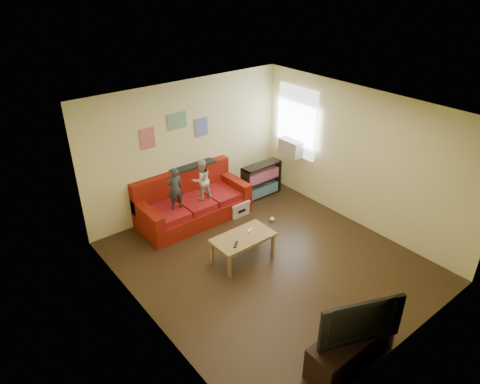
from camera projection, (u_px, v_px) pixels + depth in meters
room_shell at (271, 194)px, 6.86m from camera, size 4.52×5.02×2.72m
sofa at (192, 203)px, 8.65m from camera, size 2.24×1.03×0.98m
child_a at (175, 189)px, 8.01m from camera, size 0.33×0.24×0.84m
child_b at (201, 180)px, 8.34m from camera, size 0.43×0.35×0.83m
coffee_table at (243, 240)px, 7.37m from camera, size 1.08×0.59×0.48m
remote at (236, 244)px, 7.11m from camera, size 0.17×0.15×0.02m
game_controller at (250, 230)px, 7.47m from camera, size 0.15×0.07×0.03m
bookshelf at (261, 182)px, 9.47m from camera, size 0.95×0.28×0.76m
window at (297, 122)px, 9.08m from camera, size 0.04×1.08×1.48m
ac_unit at (291, 147)px, 9.28m from camera, size 0.28×0.55×0.35m
artwork_left at (147, 139)px, 7.91m from camera, size 0.30×0.01×0.40m
artwork_center at (177, 121)px, 8.17m from camera, size 0.42×0.01×0.32m
artwork_right at (201, 127)px, 8.59m from camera, size 0.30×0.01×0.38m
file_box at (237, 207)px, 8.85m from camera, size 0.44×0.34×0.30m
tv_stand at (351, 349)px, 5.51m from camera, size 1.30×0.44×0.49m
television at (357, 316)px, 5.25m from camera, size 1.08×0.55×0.64m
tissue at (272, 219)px, 8.65m from camera, size 0.12×0.12×0.09m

